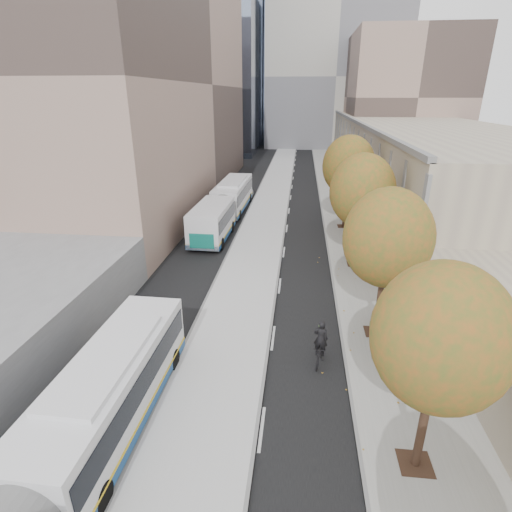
# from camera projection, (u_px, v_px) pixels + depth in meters

# --- Properties ---
(bus_platform) EXTENTS (4.25, 150.00, 0.15)m
(bus_platform) POSITION_uv_depth(u_px,v_px,m) (267.00, 212.00, 41.72)
(bus_platform) COLOR beige
(bus_platform) RESTS_ON ground
(sidewalk) EXTENTS (4.75, 150.00, 0.08)m
(sidewalk) POSITION_uv_depth(u_px,v_px,m) (345.00, 215.00, 40.92)
(sidewalk) COLOR gray
(sidewalk) RESTS_ON ground
(building_tan) EXTENTS (18.00, 92.00, 8.00)m
(building_tan) POSITION_uv_depth(u_px,v_px,m) (401.00, 144.00, 64.97)
(building_tan) COLOR gray
(building_tan) RESTS_ON ground
(building_midrise) EXTENTS (24.00, 46.00, 25.00)m
(building_midrise) POSITION_uv_depth(u_px,v_px,m) (107.00, 85.00, 44.47)
(building_midrise) COLOR gray
(building_midrise) RESTS_ON ground
(building_far_block) EXTENTS (30.00, 18.00, 30.00)m
(building_far_block) POSITION_uv_depth(u_px,v_px,m) (333.00, 78.00, 91.27)
(building_far_block) COLOR #A5A197
(building_far_block) RESTS_ON ground
(bus_shelter) EXTENTS (1.90, 4.40, 2.53)m
(bus_shelter) POSITION_uv_depth(u_px,v_px,m) (436.00, 320.00, 17.81)
(bus_shelter) COLOR #383A3F
(bus_shelter) RESTS_ON sidewalk
(tree_b) EXTENTS (4.00, 4.00, 6.97)m
(tree_b) POSITION_uv_depth(u_px,v_px,m) (441.00, 338.00, 11.46)
(tree_b) COLOR black
(tree_b) RESTS_ON sidewalk
(tree_c) EXTENTS (4.20, 4.20, 7.28)m
(tree_c) POSITION_uv_depth(u_px,v_px,m) (388.00, 238.00, 18.75)
(tree_c) COLOR black
(tree_c) RESTS_ON sidewalk
(tree_d) EXTENTS (4.40, 4.40, 7.60)m
(tree_d) POSITION_uv_depth(u_px,v_px,m) (362.00, 191.00, 26.96)
(tree_d) COLOR black
(tree_d) RESTS_ON sidewalk
(tree_e) EXTENTS (4.60, 4.60, 7.92)m
(tree_e) POSITION_uv_depth(u_px,v_px,m) (349.00, 166.00, 35.16)
(tree_e) COLOR black
(tree_e) RESTS_ON sidewalk
(bus_near) EXTENTS (2.83, 17.16, 2.85)m
(bus_near) POSITION_uv_depth(u_px,v_px,m) (48.00, 484.00, 10.99)
(bus_near) COLOR silver
(bus_near) RESTS_ON ground
(bus_far) EXTENTS (3.05, 18.18, 3.02)m
(bus_far) POSITION_uv_depth(u_px,v_px,m) (225.00, 205.00, 38.50)
(bus_far) COLOR silver
(bus_far) RESTS_ON ground
(cyclist) EXTENTS (0.86, 1.81, 2.23)m
(cyclist) POSITION_uv_depth(u_px,v_px,m) (320.00, 348.00, 18.12)
(cyclist) COLOR black
(cyclist) RESTS_ON ground
(distant_car) EXTENTS (2.34, 3.91, 1.25)m
(distant_car) POSITION_uv_depth(u_px,v_px,m) (243.00, 194.00, 47.03)
(distant_car) COLOR silver
(distant_car) RESTS_ON ground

